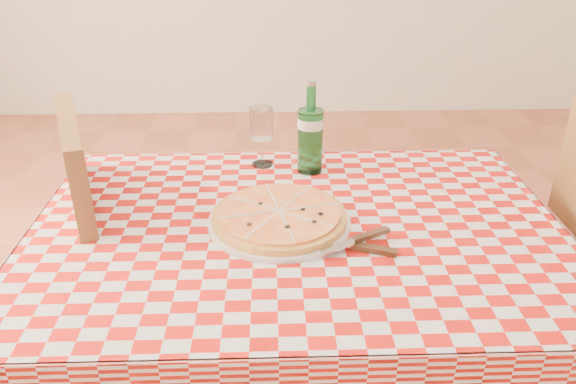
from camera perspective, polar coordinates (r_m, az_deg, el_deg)
name	(u,v)px	position (r m, az deg, el deg)	size (l,w,h in m)	color
dining_table	(297,258)	(1.43, 0.89, -6.77)	(1.20, 0.80, 0.75)	brown
tablecloth	(297,226)	(1.38, 0.91, -3.51)	(1.30, 0.90, 0.01)	#9C0E09
chair_far	(52,269)	(1.68, -22.84, -7.24)	(0.57, 0.57, 0.99)	brown
pizza_plate	(279,216)	(1.37, -0.89, -2.43)	(0.35, 0.35, 0.05)	#C68442
water_bottle	(311,127)	(1.60, 2.30, 6.59)	(0.08, 0.08, 0.27)	#175F25
wine_glass	(262,137)	(1.65, -2.69, 5.61)	(0.07, 0.07, 0.18)	white
cutlery	(352,243)	(1.29, 6.52, -5.16)	(0.26, 0.21, 0.03)	silver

